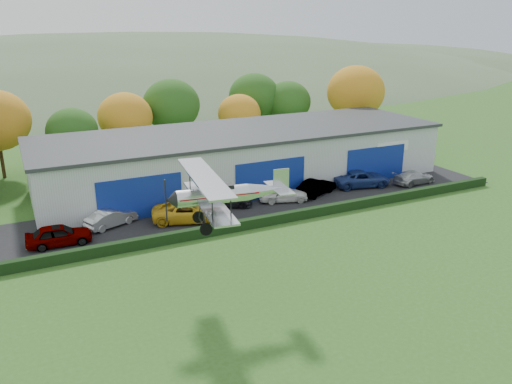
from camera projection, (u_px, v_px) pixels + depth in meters
name	position (u px, v px, depth m)	size (l,w,h in m)	color
ground	(380.00, 336.00, 26.82)	(300.00, 300.00, 0.00)	#2C5A1C
apron	(256.00, 204.00, 45.97)	(48.00, 9.00, 0.05)	black
hedge	(281.00, 218.00, 41.76)	(46.00, 0.60, 0.80)	black
hangar	(243.00, 156.00, 51.92)	(40.60, 12.60, 5.30)	#B2B7BC
tree_belt	(166.00, 111.00, 60.05)	(75.70, 13.22, 10.12)	#3D2614
distant_hills	(53.00, 125.00, 148.53)	(430.00, 196.00, 56.00)	#4C6642
car_0	(59.00, 235.00, 37.33)	(1.85, 4.59, 1.56)	gray
car_1	(111.00, 218.00, 40.79)	(1.47, 4.22, 1.39)	silver
car_2	(188.00, 212.00, 41.80)	(2.68, 5.81, 1.62)	gold
car_3	(225.00, 199.00, 45.20)	(1.93, 4.74, 1.38)	black
car_4	(283.00, 193.00, 46.41)	(1.78, 4.43, 1.51)	silver
car_5	(316.00, 187.00, 48.22)	(1.58, 4.53, 1.49)	gray
car_6	(361.00, 179.00, 50.65)	(2.60, 5.64, 1.57)	navy
car_7	(414.00, 177.00, 51.49)	(1.85, 4.56, 1.32)	silver
biplane	(223.00, 193.00, 28.56)	(7.17, 8.22, 3.06)	silver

